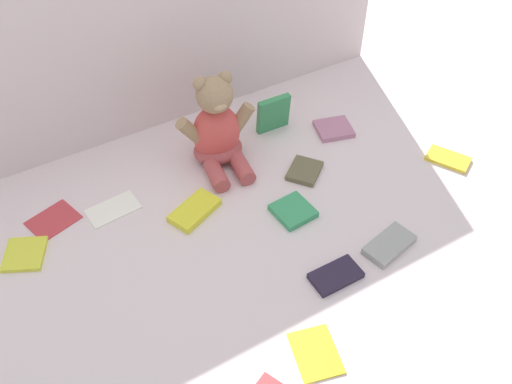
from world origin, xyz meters
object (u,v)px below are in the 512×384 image
(book_case_3, at_px, (113,209))
(book_case_10, at_px, (448,159))
(book_case_9, at_px, (25,254))
(book_case_12, at_px, (316,353))
(teddy_bear, at_px, (217,131))
(book_case_0, at_px, (304,171))
(book_case_6, at_px, (293,211))
(book_case_1, at_px, (336,276))
(book_case_8, at_px, (53,220))
(book_case_11, at_px, (273,114))
(book_case_2, at_px, (389,245))
(book_case_7, at_px, (194,209))
(book_case_4, at_px, (334,129))

(book_case_3, relative_size, book_case_10, 1.12)
(book_case_9, xyz_separation_m, book_case_12, (0.44, -0.56, -0.00))
(teddy_bear, xyz_separation_m, book_case_0, (0.17, -0.17, -0.09))
(book_case_0, bearing_deg, book_case_10, -151.11)
(book_case_6, relative_size, book_case_9, 0.96)
(book_case_1, bearing_deg, book_case_3, 38.69)
(book_case_8, height_order, book_case_11, book_case_11)
(book_case_0, height_order, book_case_6, book_case_6)
(teddy_bear, height_order, book_case_2, teddy_bear)
(book_case_9, distance_m, book_case_10, 1.13)
(book_case_7, bearing_deg, book_case_2, 23.22)
(book_case_6, bearing_deg, book_case_11, 152.78)
(book_case_7, relative_size, book_case_12, 1.12)
(book_case_11, bearing_deg, book_case_3, -170.50)
(book_case_3, height_order, book_case_12, same)
(book_case_1, bearing_deg, book_case_10, -71.33)
(book_case_2, xyz_separation_m, book_case_3, (-0.52, 0.45, -0.01))
(book_case_2, distance_m, book_case_6, 0.25)
(teddy_bear, xyz_separation_m, book_case_3, (-0.32, -0.04, -0.09))
(book_case_11, bearing_deg, book_case_10, -44.75)
(book_case_2, height_order, book_case_11, book_case_11)
(book_case_4, distance_m, book_case_9, 0.90)
(book_case_0, distance_m, book_case_6, 0.15)
(book_case_3, bearing_deg, book_case_0, -109.73)
(book_case_3, relative_size, book_case_12, 1.11)
(book_case_12, bearing_deg, book_case_2, -140.59)
(book_case_1, relative_size, book_case_8, 1.00)
(book_case_7, xyz_separation_m, book_case_10, (0.69, -0.18, -0.00))
(book_case_4, height_order, book_case_10, book_case_4)
(teddy_bear, relative_size, book_case_7, 2.04)
(teddy_bear, xyz_separation_m, book_case_4, (0.35, -0.06, -0.09))
(book_case_0, xyz_separation_m, book_case_10, (0.37, -0.16, -0.00))
(book_case_9, bearing_deg, book_case_6, 7.79)
(book_case_4, height_order, book_case_6, book_case_6)
(book_case_6, relative_size, book_case_11, 0.85)
(book_case_9, relative_size, book_case_10, 0.86)
(book_case_12, bearing_deg, book_case_0, -106.69)
(book_case_8, relative_size, book_case_10, 1.00)
(book_case_3, xyz_separation_m, book_case_7, (0.17, -0.11, 0.01))
(book_case_7, bearing_deg, book_case_0, 63.60)
(book_case_3, bearing_deg, teddy_bear, -88.30)
(book_case_4, distance_m, book_case_11, 0.18)
(book_case_0, xyz_separation_m, book_case_7, (-0.32, 0.02, 0.00))
(book_case_7, bearing_deg, book_case_6, 35.86)
(book_case_7, bearing_deg, teddy_bear, 112.17)
(book_case_2, bearing_deg, book_case_3, 37.07)
(book_case_0, relative_size, book_case_6, 1.01)
(book_case_3, relative_size, book_case_11, 1.17)
(book_case_2, height_order, book_case_7, same)
(book_case_2, xyz_separation_m, book_case_6, (-0.14, 0.21, -0.00))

